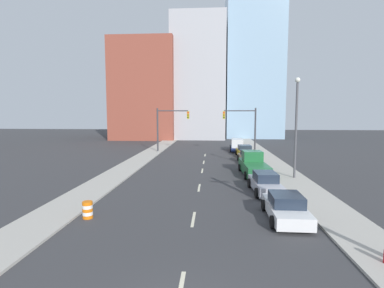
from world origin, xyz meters
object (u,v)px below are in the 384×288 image
pickup_truck_green (253,165)px  sedan_silver (265,183)px  traffic_signal_right (246,124)px  traffic_signal_left (167,124)px  sedan_yellow (245,151)px  sedan_tan (248,157)px  traffic_barrel (88,210)px  box_truck_navy (237,145)px  sedan_white (286,208)px  street_lamp (296,121)px

pickup_truck_green → sedan_silver: bearing=-92.7°
pickup_truck_green → traffic_signal_right: bearing=84.0°
traffic_signal_left → traffic_signal_right: size_ratio=1.00×
pickup_truck_green → sedan_yellow: size_ratio=1.42×
sedan_tan → sedan_yellow: size_ratio=1.09×
traffic_barrel → box_truck_navy: box_truck_navy is taller
traffic_signal_left → traffic_barrel: size_ratio=6.93×
traffic_signal_left → sedan_yellow: 12.32m
sedan_white → sedan_yellow: (0.32, 24.42, 0.03)m
traffic_signal_right → street_lamp: (2.41, -17.57, 0.82)m
street_lamp → sedan_white: (-3.24, -10.44, -4.46)m
traffic_signal_left → sedan_silver: 25.12m
traffic_signal_left → traffic_signal_right: same height
traffic_signal_left → box_truck_navy: (10.67, 2.24, -3.39)m
street_lamp → pickup_truck_green: street_lamp is taller
sedan_silver → box_truck_navy: (-0.08, 24.65, 0.20)m
sedan_yellow → sedan_white: bearing=-93.9°
street_lamp → pickup_truck_green: 5.68m
traffic_signal_left → sedan_yellow: (11.22, -3.58, -3.61)m
traffic_signal_right → pickup_truck_green: (-0.96, -15.84, -3.41)m
pickup_truck_green → sedan_yellow: (0.45, 12.26, -0.19)m
street_lamp → sedan_yellow: size_ratio=1.99×
sedan_white → pickup_truck_green: size_ratio=0.72×
sedan_silver → sedan_white: bearing=-91.2°
traffic_signal_left → pickup_truck_green: bearing=-55.8°
street_lamp → sedan_silver: size_ratio=1.85×
pickup_truck_green → box_truck_navy: pickup_truck_green is taller
sedan_white → traffic_barrel: bearing=-176.4°
traffic_signal_right → sedan_white: bearing=-91.7°
traffic_signal_right → sedan_white: (-0.83, -28.00, -3.64)m
traffic_barrel → sedan_white: (10.95, 0.57, 0.18)m
traffic_signal_left → pickup_truck_green: (10.77, -15.84, -3.41)m
street_lamp → sedan_yellow: bearing=101.8°
traffic_barrel → sedan_silver: 12.43m
traffic_signal_left → sedan_white: traffic_signal_left is taller
traffic_signal_left → sedan_tan: bearing=-38.8°
street_lamp → sedan_silver: 7.39m
traffic_signal_left → sedan_tan: 14.71m
traffic_signal_left → sedan_silver: traffic_signal_left is taller
pickup_truck_green → sedan_tan: (0.33, 6.90, -0.22)m
traffic_signal_right → sedan_tan: size_ratio=1.35×
sedan_yellow → box_truck_navy: bearing=92.3°
traffic_signal_right → box_truck_navy: bearing=115.5°
sedan_silver → sedan_tan: 13.48m
traffic_barrel → street_lamp: 18.55m
sedan_white → sedan_tan: size_ratio=0.94×
traffic_signal_left → pickup_truck_green: size_ratio=1.04×
traffic_signal_right → street_lamp: size_ratio=0.74×
pickup_truck_green → sedan_yellow: bearing=85.4°
traffic_barrel → sedan_white: bearing=3.0°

